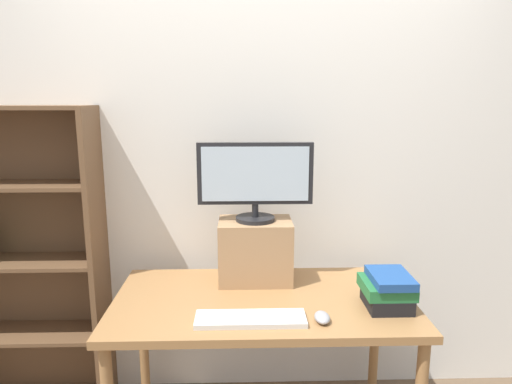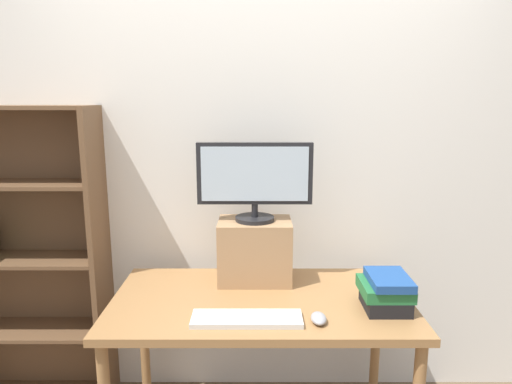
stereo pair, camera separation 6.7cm
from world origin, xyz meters
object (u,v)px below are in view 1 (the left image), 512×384
at_px(computer_mouse, 322,317).
at_px(book_stack, 387,290).
at_px(riser_box, 255,250).
at_px(bookshelf_unit, 15,259).
at_px(computer_monitor, 255,178).
at_px(keyboard, 251,319).
at_px(desk, 263,314).

relative_size(computer_mouse, book_stack, 0.44).
xyz_separation_m(riser_box, book_stack, (0.58, -0.32, -0.08)).
relative_size(bookshelf_unit, computer_monitor, 2.92).
xyz_separation_m(bookshelf_unit, book_stack, (1.86, -0.48, 0.01)).
bearing_deg(riser_box, book_stack, -29.14).
relative_size(bookshelf_unit, keyboard, 3.57).
height_order(riser_box, computer_monitor, computer_monitor).
bearing_deg(riser_box, computer_mouse, -59.71).
bearing_deg(keyboard, desk, 75.03).
distance_m(computer_mouse, book_stack, 0.34).
distance_m(desk, keyboard, 0.25).
height_order(desk, bookshelf_unit, bookshelf_unit).
bearing_deg(bookshelf_unit, riser_box, -6.95).
xyz_separation_m(computer_monitor, keyboard, (-0.03, -0.44, -0.51)).
height_order(computer_monitor, book_stack, computer_monitor).
height_order(desk, computer_mouse, computer_mouse).
relative_size(riser_box, keyboard, 0.79).
distance_m(bookshelf_unit, keyboard, 1.38).
xyz_separation_m(computer_monitor, book_stack, (0.58, -0.32, -0.45)).
relative_size(desk, bookshelf_unit, 0.84).
distance_m(desk, computer_mouse, 0.35).
bearing_deg(book_stack, riser_box, 150.86).
bearing_deg(keyboard, computer_monitor, 85.88).
bearing_deg(riser_box, keyboard, -94.10).
distance_m(keyboard, book_stack, 0.62).
bearing_deg(computer_mouse, book_stack, 23.01).
height_order(desk, riser_box, riser_box).
bearing_deg(desk, book_stack, -10.64).
height_order(bookshelf_unit, book_stack, bookshelf_unit).
height_order(desk, keyboard, keyboard).
relative_size(desk, keyboard, 2.99).
xyz_separation_m(keyboard, book_stack, (0.61, 0.12, 0.07)).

